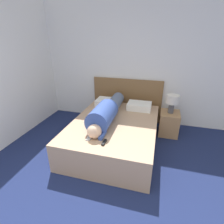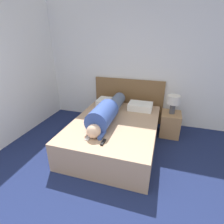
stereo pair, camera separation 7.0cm
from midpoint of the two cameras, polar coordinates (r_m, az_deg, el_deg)
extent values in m
cube|color=white|center=(4.00, 4.93, 15.12)|extent=(5.03, 0.06, 2.60)
cube|color=tan|center=(3.24, 0.07, -6.97)|extent=(1.47, 1.94, 0.48)
cube|color=brown|center=(4.13, 4.31, 3.93)|extent=(1.59, 0.04, 1.00)
cube|color=#A37A51|center=(3.77, 17.58, -3.52)|extent=(0.38, 0.44, 0.48)
cylinder|color=#4C4C51|center=(3.64, 18.24, 1.25)|extent=(0.11, 0.11, 0.20)
cylinder|color=silver|center=(3.57, 18.61, 3.97)|extent=(0.24, 0.24, 0.16)
sphere|color=#DBB293|center=(2.62, -6.57, -6.30)|extent=(0.22, 0.22, 0.22)
cylinder|color=#334C99|center=(2.91, -3.77, -1.21)|extent=(0.37, 0.66, 0.37)
cylinder|color=slate|center=(3.57, 0.07, 2.66)|extent=(0.25, 0.79, 0.25)
cylinder|color=#334C99|center=(2.67, -3.84, -7.50)|extent=(0.07, 0.22, 0.07)
cube|color=white|center=(3.79, -1.73, 3.09)|extent=(0.51, 0.36, 0.15)
cube|color=white|center=(3.66, 8.36, 1.94)|extent=(0.48, 0.36, 0.13)
cube|color=black|center=(2.54, -3.39, -9.86)|extent=(0.04, 0.15, 0.02)
cube|color=#B2B7BC|center=(2.67, -8.29, -8.45)|extent=(0.06, 0.13, 0.01)
camera|label=1|loc=(0.04, -90.70, -0.31)|focal=28.00mm
camera|label=2|loc=(0.04, 89.30, 0.31)|focal=28.00mm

